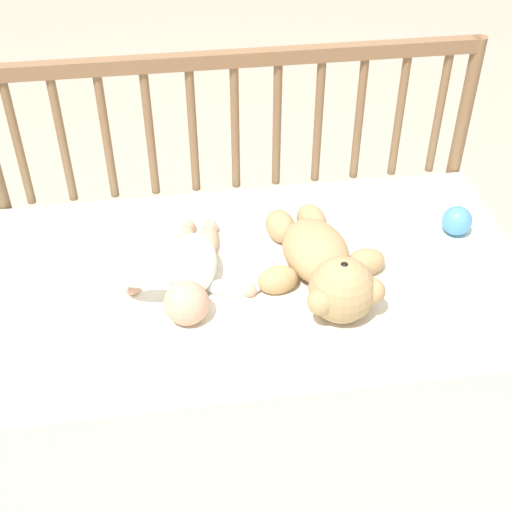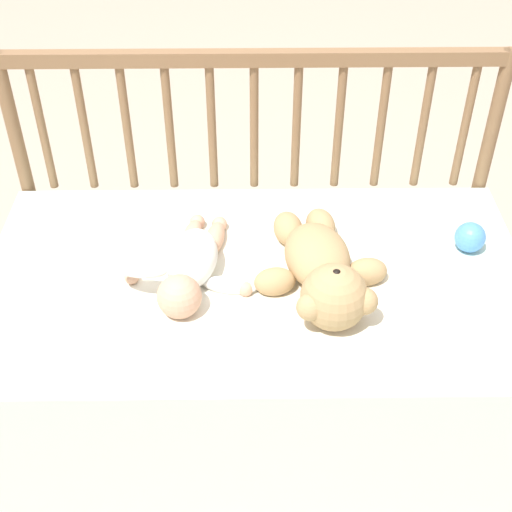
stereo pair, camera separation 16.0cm
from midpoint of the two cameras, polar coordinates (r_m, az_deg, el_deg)
The scene contains 7 objects.
ground_plane at distance 2.00m, azimuth 2.34°, elevation -12.58°, with size 12.00×12.00×0.00m, color tan.
crib_mattress at distance 1.81m, azimuth 2.55°, elevation -7.73°, with size 1.26×0.71×0.50m.
crib_rail at distance 1.87m, azimuth 2.33°, elevation 8.79°, with size 1.26×0.04×0.88m.
blanket at distance 1.64m, azimuth 2.94°, elevation -1.51°, with size 0.79×0.52×0.01m.
teddy_bear at distance 1.58m, azimuth 8.25°, elevation -1.24°, with size 0.31×0.42×0.15m.
baby at distance 1.60m, azimuth -2.41°, elevation -0.85°, with size 0.32×0.37×0.11m.
toy_ball at distance 1.79m, azimuth 19.24°, elevation 1.33°, with size 0.07×0.07×0.07m.
Camera 2 is at (-0.02, -1.23, 1.59)m, focal length 50.00 mm.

